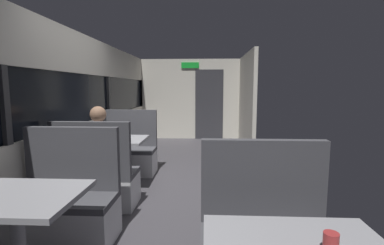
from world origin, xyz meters
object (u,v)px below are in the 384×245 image
object	(u,v)px
bench_near_window_facing_entry	(67,208)
bench_mid_window_facing_end	(97,181)
dining_table_near_window	(16,208)
coffee_cup_primary	(331,242)
bench_mid_window_facing_entry	(128,155)
seated_passenger	(99,163)
dining_table_mid_window	(115,145)

from	to	relation	value
bench_near_window_facing_entry	bench_mid_window_facing_end	xyz separation A→B (m)	(0.00, 0.78, 0.00)
dining_table_near_window	coffee_cup_primary	distance (m)	2.02
bench_mid_window_facing_entry	seated_passenger	xyz separation A→B (m)	(0.00, -1.33, 0.21)
bench_near_window_facing_entry	coffee_cup_primary	size ratio (longest dim) A/B	12.22
bench_near_window_facing_entry	bench_mid_window_facing_end	size ratio (longest dim) A/B	1.00
seated_passenger	bench_mid_window_facing_end	bearing A→B (deg)	-90.00
dining_table_near_window	dining_table_mid_window	xyz separation A→B (m)	(0.00, 2.17, 0.00)
coffee_cup_primary	dining_table_mid_window	bearing A→B (deg)	124.84
dining_table_near_window	dining_table_mid_window	distance (m)	2.17
bench_mid_window_facing_entry	dining_table_near_window	bearing A→B (deg)	-90.00
dining_table_mid_window	bench_mid_window_facing_entry	bearing A→B (deg)	90.00
dining_table_mid_window	coffee_cup_primary	size ratio (longest dim) A/B	10.00
bench_near_window_facing_entry	bench_mid_window_facing_entry	bearing A→B (deg)	90.00
dining_table_mid_window	bench_mid_window_facing_end	distance (m)	0.77
coffee_cup_primary	dining_table_near_window	bearing A→B (deg)	162.87
seated_passenger	coffee_cup_primary	world-z (taller)	seated_passenger
coffee_cup_primary	bench_mid_window_facing_end	bearing A→B (deg)	132.96
bench_near_window_facing_entry	bench_mid_window_facing_entry	world-z (taller)	same
dining_table_mid_window	bench_mid_window_facing_entry	xyz separation A→B (m)	(0.00, 0.70, -0.31)
bench_mid_window_facing_end	bench_near_window_facing_entry	bearing A→B (deg)	-90.00
seated_passenger	coffee_cup_primary	distance (m)	2.89
bench_near_window_facing_entry	seated_passenger	world-z (taller)	seated_passenger
coffee_cup_primary	bench_mid_window_facing_entry	bearing A→B (deg)	119.06
bench_mid_window_facing_end	coffee_cup_primary	world-z (taller)	bench_mid_window_facing_end
bench_near_window_facing_entry	dining_table_near_window	bearing A→B (deg)	-90.00
bench_near_window_facing_entry	bench_mid_window_facing_entry	distance (m)	2.17
bench_mid_window_facing_entry	coffee_cup_primary	world-z (taller)	bench_mid_window_facing_entry
bench_mid_window_facing_entry	coffee_cup_primary	size ratio (longest dim) A/B	12.22
dining_table_near_window	dining_table_mid_window	world-z (taller)	same
seated_passenger	coffee_cup_primary	xyz separation A→B (m)	(1.93, -2.14, 0.25)
dining_table_near_window	coffee_cup_primary	size ratio (longest dim) A/B	10.00
bench_mid_window_facing_entry	coffee_cup_primary	xyz separation A→B (m)	(1.93, -3.47, 0.46)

